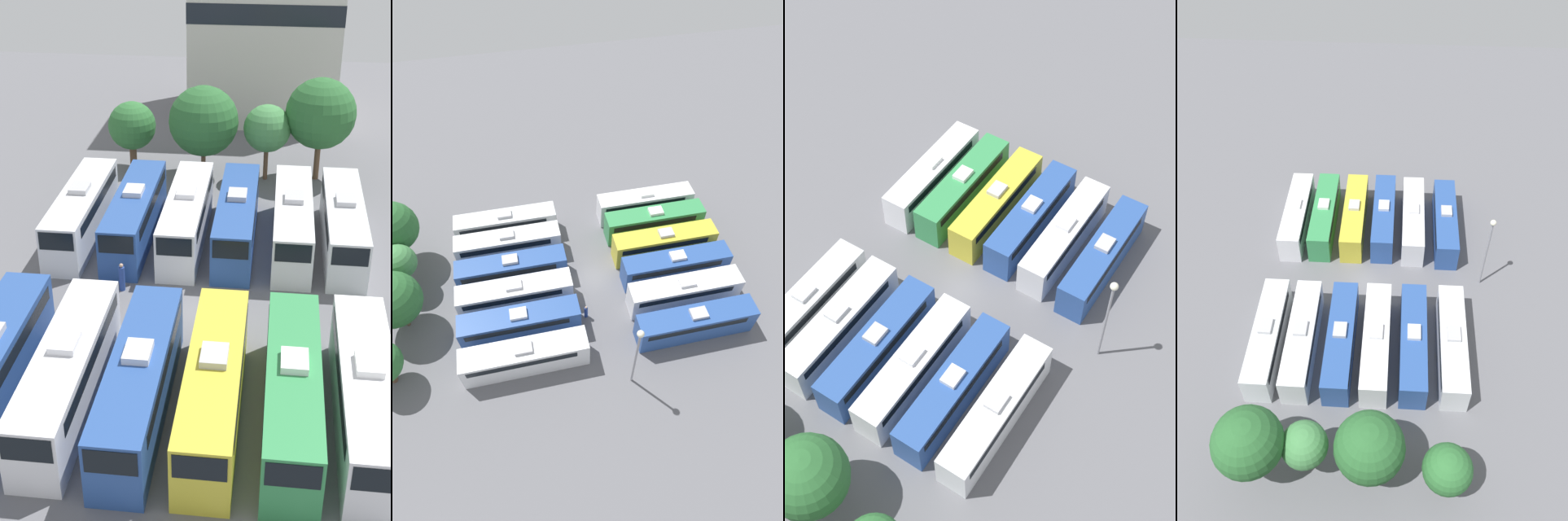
# 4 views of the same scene
# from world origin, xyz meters

# --- Properties ---
(ground_plane) EXTENTS (116.01, 116.01, 0.00)m
(ground_plane) POSITION_xyz_m (0.00, 0.00, 0.00)
(ground_plane) COLOR slate
(bus_0) EXTENTS (2.46, 11.71, 3.68)m
(bus_0) POSITION_xyz_m (-8.73, -8.26, 1.83)
(bus_0) COLOR #284C93
(bus_0) RESTS_ON ground_plane
(bus_1) EXTENTS (2.46, 11.71, 3.68)m
(bus_1) POSITION_xyz_m (-5.03, -8.51, 1.83)
(bus_1) COLOR silver
(bus_1) RESTS_ON ground_plane
(bus_2) EXTENTS (2.46, 11.71, 3.68)m
(bus_2) POSITION_xyz_m (-1.62, -8.79, 1.83)
(bus_2) COLOR #284C93
(bus_2) RESTS_ON ground_plane
(bus_3) EXTENTS (2.46, 11.71, 3.68)m
(bus_3) POSITION_xyz_m (1.78, -8.67, 1.83)
(bus_3) COLOR gold
(bus_3) RESTS_ON ground_plane
(bus_4) EXTENTS (2.46, 11.71, 3.68)m
(bus_4) POSITION_xyz_m (5.29, -8.65, 1.83)
(bus_4) COLOR #338C4C
(bus_4) RESTS_ON ground_plane
(bus_5) EXTENTS (2.46, 11.71, 3.68)m
(bus_5) POSITION_xyz_m (8.51, -8.50, 1.83)
(bus_5) COLOR white
(bus_5) RESTS_ON ground_plane
(bus_6) EXTENTS (2.46, 11.71, 3.68)m
(bus_6) POSITION_xyz_m (-8.75, 8.40, 1.83)
(bus_6) COLOR silver
(bus_6) RESTS_ON ground_plane
(bus_7) EXTENTS (2.46, 11.71, 3.68)m
(bus_7) POSITION_xyz_m (-5.13, 8.44, 1.83)
(bus_7) COLOR #284C93
(bus_7) RESTS_ON ground_plane
(bus_8) EXTENTS (2.46, 11.71, 3.68)m
(bus_8) POSITION_xyz_m (-1.68, 8.54, 1.83)
(bus_8) COLOR silver
(bus_8) RESTS_ON ground_plane
(bus_9) EXTENTS (2.46, 11.71, 3.68)m
(bus_9) POSITION_xyz_m (1.64, 8.58, 1.83)
(bus_9) COLOR #284C93
(bus_9) RESTS_ON ground_plane
(bus_10) EXTENTS (2.46, 11.71, 3.68)m
(bus_10) POSITION_xyz_m (5.29, 8.60, 1.83)
(bus_10) COLOR silver
(bus_10) RESTS_ON ground_plane
(bus_11) EXTENTS (2.46, 11.71, 3.68)m
(bus_11) POSITION_xyz_m (8.54, 8.57, 1.83)
(bus_11) COLOR silver
(bus_11) RESTS_ON ground_plane
(worker_person) EXTENTS (0.36, 0.36, 1.79)m
(worker_person) POSITION_xyz_m (-4.69, 1.75, 0.83)
(worker_person) COLOR navy
(worker_person) RESTS_ON ground_plane
(light_pole) EXTENTS (0.60, 0.60, 9.11)m
(light_pole) POSITION_xyz_m (-12.32, -0.91, 6.04)
(light_pole) COLOR gray
(light_pole) RESTS_ON ground_plane
(tree_1) EXTENTS (5.46, 5.46, 7.31)m
(tree_1) POSITION_xyz_m (-1.77, 19.70, 4.57)
(tree_1) COLOR brown
(tree_1) RESTS_ON ground_plane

